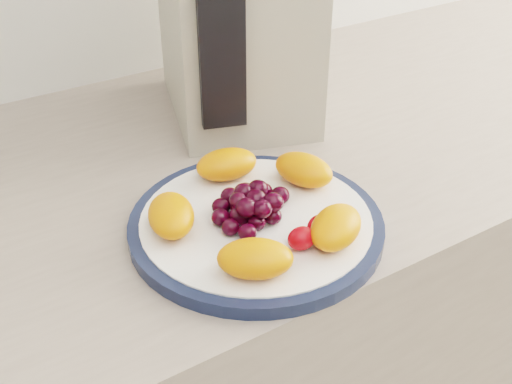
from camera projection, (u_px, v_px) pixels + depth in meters
plate_rim at (256, 225)px, 0.69m from camera, size 0.27×0.27×0.01m
plate_face at (256, 224)px, 0.69m from camera, size 0.25×0.25×0.02m
appliance_body at (235, 0)px, 0.86m from camera, size 0.25×0.30×0.32m
appliance_panel at (221, 32)px, 0.74m from camera, size 0.06×0.03×0.24m
fruit_plate at (259, 205)px, 0.67m from camera, size 0.24×0.23×0.03m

